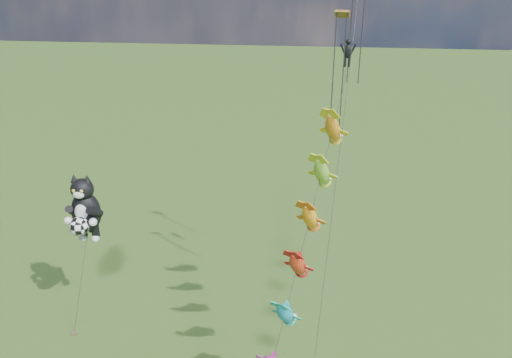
# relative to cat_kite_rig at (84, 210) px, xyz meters

# --- Properties ---
(cat_kite_rig) EXTENTS (2.65, 4.19, 12.21)m
(cat_kite_rig) POSITION_rel_cat_kite_rig_xyz_m (0.00, 0.00, 0.00)
(cat_kite_rig) COLOR brown
(cat_kite_rig) RESTS_ON ground
(fish_windsock_rig) EXTENTS (5.27, 15.15, 19.95)m
(fish_windsock_rig) POSITION_rel_cat_kite_rig_xyz_m (16.21, -5.54, 1.72)
(fish_windsock_rig) COLOR brown
(fish_windsock_rig) RESTS_ON ground
(parafoil_rig) EXTENTS (3.18, 17.44, 26.73)m
(parafoil_rig) POSITION_rel_cat_kite_rig_xyz_m (18.39, 2.19, 11.44)
(parafoil_rig) COLOR brown
(parafoil_rig) RESTS_ON ground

